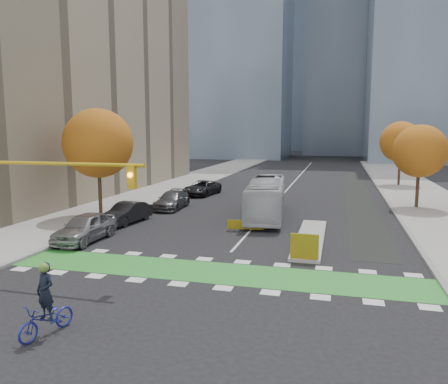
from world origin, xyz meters
The scene contains 24 objects.
ground centered at (0.00, 0.00, 0.00)m, with size 300.00×300.00×0.00m, color black.
sidewalk_west centered at (-13.50, 20.00, 0.07)m, with size 7.00×120.00×0.15m, color gray.
sidewalk_east centered at (13.50, 20.00, 0.07)m, with size 7.00×120.00×0.15m, color gray.
curb_west centered at (-10.00, 20.00, 0.07)m, with size 0.30×120.00×0.16m, color gray.
curb_east centered at (10.00, 20.00, 0.07)m, with size 0.30×120.00×0.16m, color gray.
bike_crossing centered at (0.00, 1.50, 0.01)m, with size 20.00×3.00×0.01m, color #2D8C2F.
centre_line centered at (0.00, 40.00, 0.01)m, with size 0.15×70.00×0.01m, color silver.
bike_lane_paint centered at (7.50, 30.00, 0.01)m, with size 2.50×50.00×0.01m, color black.
median_island centered at (4.00, 9.00, 0.08)m, with size 1.60×10.00×0.16m, color gray.
hazard_board centered at (4.00, 4.20, 0.80)m, with size 1.40×0.12×1.30m, color yellow.
building_west centered at (-24.00, 22.00, 12.50)m, with size 16.00×44.00×25.00m, color gray.
tower_nw centered at (-18.00, 90.00, 35.00)m, with size 22.00×22.00×70.00m, color #47566B.
tower_ne centered at (20.00, 85.00, 30.00)m, with size 18.00×24.00×60.00m, color #47566B.
tower_far centered at (-4.00, 140.00, 40.00)m, with size 26.00×26.00×80.00m, color #47566B.
tree_west centered at (-12.00, 12.00, 5.62)m, with size 5.20×5.20×8.22m.
tree_east_near centered at (12.00, 22.00, 4.86)m, with size 4.40×4.40×7.08m.
tree_east_far centered at (12.50, 38.00, 5.24)m, with size 4.80×4.80×7.65m.
traffic_signal_west centered at (-7.93, -0.51, 4.03)m, with size 8.53×0.56×5.20m.
cyclist centered at (-3.40, -5.95, 0.81)m, with size 1.22×2.21×2.42m.
bus centered at (0.27, 15.17, 1.49)m, with size 2.51×10.72×2.99m, color #BABEC2.
parked_car_a centered at (-9.00, 5.12, 0.84)m, with size 1.99×4.95×1.69m, color gray.
parked_car_b centered at (-9.00, 10.45, 0.74)m, with size 1.57×4.50×1.48m, color black.
parked_car_c centered at (-8.06, 16.78, 0.73)m, with size 2.04×5.03×1.46m, color #4A4B4F.
parked_car_d centered at (-7.98, 24.96, 0.73)m, with size 2.44×5.29×1.47m, color black.
Camera 1 is at (5.52, -17.37, 6.55)m, focal length 35.00 mm.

